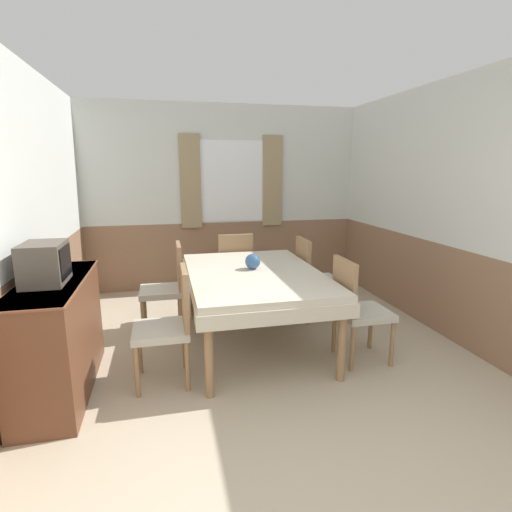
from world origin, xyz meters
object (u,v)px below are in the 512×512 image
(chair_left_far, at_px, (168,285))
(sideboard, at_px, (58,336))
(tv, at_px, (45,263))
(chair_right_near, at_px, (357,306))
(dining_table, at_px, (254,281))
(chair_head_window, at_px, (234,267))
(chair_right_far, at_px, (313,276))
(chair_left_near, at_px, (170,322))
(vase, at_px, (253,261))

(chair_left_far, bearing_deg, sideboard, 140.46)
(sideboard, bearing_deg, tv, -103.79)
(chair_left_far, xyz_separation_m, chair_right_near, (1.64, -1.08, 0.00))
(dining_table, relative_size, chair_head_window, 1.98)
(dining_table, height_order, chair_head_window, chair_head_window)
(chair_right_near, xyz_separation_m, chair_right_far, (0.00, 1.08, 0.00))
(chair_left_near, distance_m, sideboard, 0.85)
(vase, bearing_deg, tv, -159.12)
(chair_left_near, distance_m, chair_head_window, 1.85)
(chair_head_window, distance_m, vase, 1.08)
(chair_left_far, distance_m, sideboard, 1.33)
(chair_left_near, bearing_deg, dining_table, -56.70)
(dining_table, height_order, chair_right_far, chair_right_far)
(chair_head_window, distance_m, sideboard, 2.32)
(sideboard, height_order, vase, vase)
(chair_left_far, xyz_separation_m, chair_right_far, (1.64, 0.00, 0.00))
(chair_right_near, height_order, sideboard, chair_right_near)
(chair_right_near, bearing_deg, chair_head_window, -153.77)
(chair_left_near, height_order, sideboard, chair_left_near)
(dining_table, xyz_separation_m, chair_head_window, (0.00, 1.12, -0.14))
(chair_left_near, bearing_deg, chair_right_near, -90.00)
(dining_table, xyz_separation_m, chair_left_near, (-0.82, -0.54, -0.14))
(chair_head_window, height_order, tv, tv)
(chair_right_near, xyz_separation_m, chair_head_window, (-0.82, 1.66, 0.00))
(chair_left_near, bearing_deg, chair_left_far, 0.00)
(chair_left_near, distance_m, chair_right_far, 1.96)
(chair_left_far, bearing_deg, dining_table, -123.30)
(chair_left_far, relative_size, chair_left_near, 1.00)
(chair_left_near, xyz_separation_m, tv, (-0.86, -0.02, 0.53))
(chair_right_far, relative_size, vase, 6.27)
(dining_table, bearing_deg, chair_left_near, -146.70)
(chair_left_far, distance_m, chair_right_near, 1.96)
(chair_left_far, relative_size, vase, 6.27)
(vase, bearing_deg, chair_left_far, 151.56)
(chair_head_window, distance_m, tv, 2.43)
(chair_right_near, distance_m, chair_head_window, 1.85)
(chair_head_window, bearing_deg, chair_right_far, -35.59)
(sideboard, bearing_deg, vase, 19.07)
(sideboard, bearing_deg, chair_right_far, 22.42)
(chair_right_near, bearing_deg, dining_table, -123.30)
(sideboard, bearing_deg, chair_left_near, -3.45)
(dining_table, height_order, vase, vase)
(chair_left_near, xyz_separation_m, chair_head_window, (0.82, 1.66, 0.00))
(dining_table, xyz_separation_m, chair_right_near, (0.82, -0.54, -0.14))
(chair_left_near, bearing_deg, vase, -52.71)
(dining_table, distance_m, sideboard, 1.74)
(sideboard, bearing_deg, chair_left_far, 50.46)
(chair_left_near, relative_size, chair_right_near, 1.00)
(dining_table, height_order, chair_left_near, chair_left_near)
(sideboard, bearing_deg, dining_table, 16.30)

